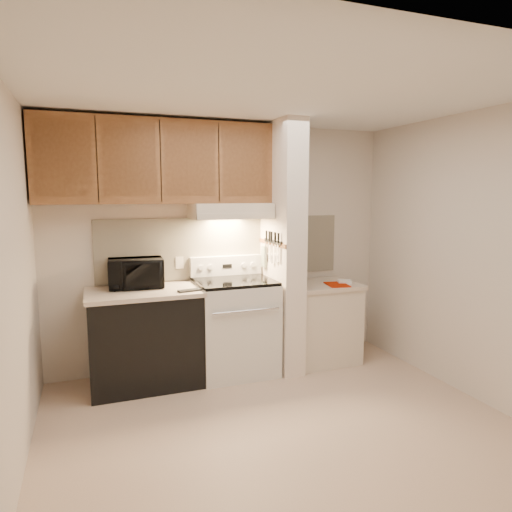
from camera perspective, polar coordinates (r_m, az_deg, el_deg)
floor at (r=3.80m, az=3.06°, el=-20.37°), size 3.60×3.60×0.00m
ceiling at (r=3.42m, az=3.38°, el=19.70°), size 3.60×3.60×0.00m
wall_back at (r=4.79m, az=-3.99°, el=1.28°), size 3.60×2.50×0.02m
wall_left at (r=3.15m, az=-28.42°, el=-3.10°), size 0.02×3.00×2.50m
wall_right at (r=4.43m, az=25.08°, el=0.01°), size 0.02×3.00×2.50m
backsplash at (r=4.78m, az=-3.95°, el=1.09°), size 2.60×0.02×0.63m
range_body at (r=4.63m, az=-2.67°, el=-8.94°), size 0.76×0.65×0.92m
oven_window at (r=4.33m, az=-1.37°, el=-9.58°), size 0.50×0.01×0.30m
oven_handle at (r=4.23m, az=-1.21°, el=-6.88°), size 0.65×0.02×0.02m
cooktop at (r=4.51m, az=-2.71°, el=-3.16°), size 0.74×0.64×0.03m
range_backguard at (r=4.76m, az=-3.76°, el=-1.19°), size 0.76×0.08×0.20m
range_display at (r=4.72m, az=-3.62°, el=-1.26°), size 0.10×0.01×0.04m
range_knob_left_outer at (r=4.65m, az=-6.91°, el=-1.45°), size 0.05×0.02×0.05m
range_knob_left_inner at (r=4.67m, az=-5.72°, el=-1.39°), size 0.05×0.02×0.05m
range_knob_right_inner at (r=4.77m, az=-1.54°, el=-1.15°), size 0.05×0.02×0.05m
range_knob_right_outer at (r=4.81m, az=-0.41°, el=-1.09°), size 0.05×0.02×0.05m
dishwasher_front at (r=4.47m, az=-13.68°, el=-10.11°), size 1.00×0.63×0.87m
left_countertop at (r=4.35m, az=-13.88°, el=-4.40°), size 1.04×0.67×0.04m
spoon_rest at (r=4.22m, az=-8.15°, el=-4.26°), size 0.25×0.12×0.02m
teal_jar at (r=4.56m, az=-13.60°, el=-2.98°), size 0.09×0.09×0.10m
outlet at (r=4.68m, az=-9.53°, el=-0.83°), size 0.08×0.01×0.12m
microwave at (r=4.46m, az=-14.79°, el=-2.08°), size 0.52×0.37×0.28m
partition_pillar at (r=4.64m, az=3.30°, el=1.07°), size 0.22×0.70×2.50m
pillar_trim at (r=4.59m, az=1.97°, el=1.63°), size 0.01×0.70×0.04m
knife_strip at (r=4.54m, az=2.15°, el=1.81°), size 0.02×0.42×0.04m
knife_blade_a at (r=4.41m, az=2.75°, el=0.32°), size 0.01×0.03×0.16m
knife_handle_a at (r=4.38m, az=2.82°, el=2.25°), size 0.02×0.02×0.10m
knife_blade_b at (r=4.47m, az=2.43°, el=0.29°), size 0.01×0.04×0.18m
knife_handle_b at (r=4.45m, az=2.42°, el=2.34°), size 0.02×0.02×0.10m
knife_blade_c at (r=4.54m, az=2.03°, el=0.29°), size 0.01×0.04×0.20m
knife_handle_c at (r=4.54m, az=1.95°, el=2.45°), size 0.02×0.02×0.10m
knife_blade_d at (r=4.63m, az=1.59°, el=0.68°), size 0.01×0.04×0.16m
knife_handle_d at (r=4.59m, az=1.68°, el=2.51°), size 0.02×0.02×0.10m
knife_blade_e at (r=4.70m, az=1.22°, el=0.68°), size 0.01×0.04×0.18m
knife_handle_e at (r=4.66m, az=1.32°, el=2.60°), size 0.02×0.02×0.10m
oven_mitt at (r=4.76m, az=1.01°, el=-0.06°), size 0.03×0.09×0.22m
right_cab_base at (r=5.01m, az=8.10°, el=-8.36°), size 0.70×0.60×0.81m
right_countertop at (r=4.91m, az=8.19°, el=-3.59°), size 0.74×0.64×0.04m
red_folder at (r=4.82m, az=10.10°, el=-3.54°), size 0.26×0.32×0.01m
white_box at (r=4.92m, az=11.01°, el=-3.17°), size 0.16×0.14×0.04m
range_hood at (r=4.55m, az=-3.25°, el=5.68°), size 0.78×0.44×0.15m
hood_lip at (r=4.36m, az=-2.42°, el=4.99°), size 0.78×0.04×0.06m
upper_cabinets at (r=4.45m, az=-12.16°, el=11.39°), size 2.18×0.33×0.77m
cab_door_a at (r=4.25m, az=-23.02°, el=11.13°), size 0.46×0.01×0.63m
cab_gap_a at (r=4.24m, az=-19.28°, el=11.32°), size 0.01×0.01×0.73m
cab_door_b at (r=4.26m, az=-15.54°, el=11.45°), size 0.46×0.01×0.63m
cab_gap_b at (r=4.29m, az=-11.84°, el=11.54°), size 0.01×0.01×0.73m
cab_door_c at (r=4.34m, az=-8.21°, el=11.58°), size 0.46×0.01×0.63m
cab_gap_c at (r=4.41m, az=-4.67°, el=11.57°), size 0.01×0.01×0.73m
cab_door_d at (r=4.49m, az=-1.26°, el=11.53°), size 0.46×0.01×0.63m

